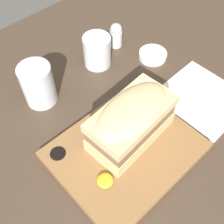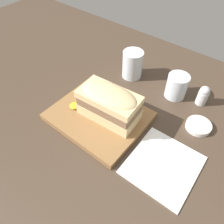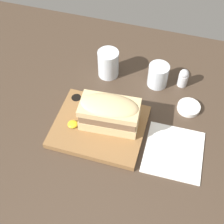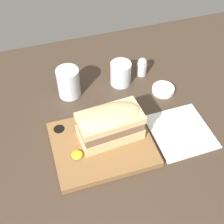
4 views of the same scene
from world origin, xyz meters
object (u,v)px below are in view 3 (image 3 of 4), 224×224
Objects in this scene: salt_shaker at (183,78)px; condiment_dish at (189,107)px; water_glass at (108,65)px; wine_glass at (158,76)px; sandwich at (109,112)px; serving_board at (99,126)px; napkin at (174,152)px.

condiment_dish is (3.83, -10.56, -2.74)cm from salt_shaker.
water_glass is 1.45× the size of salt_shaker.
water_glass is at bearing -179.30° from wine_glass.
sandwich is at bearing -72.25° from water_glass.
salt_shaker is (22.44, 26.42, 2.54)cm from serving_board.
sandwich is 2.22× the size of wine_glass.
salt_shaker is at bearing 93.69° from napkin.
wine_glass reaches higher than salt_shaker.
sandwich is at bearing -127.99° from salt_shaker.
water_glass is at bearing 164.80° from condiment_dish.
sandwich is 1.82× the size of water_glass.
serving_board is at bearing -79.99° from water_glass.
serving_board is 7.35cm from sandwich.
water_glass is 0.54× the size of napkin.
water_glass reaches higher than condiment_dish.
sandwich is 23.98cm from water_glass.
salt_shaker is at bearing 49.65° from serving_board.
wine_glass is 0.44× the size of napkin.
serving_board is 24.77cm from water_glass.
serving_board is 1.53× the size of sandwich.
water_glass reaches higher than napkin.
condiment_dish is at bearing 31.64° from sandwich.
sandwich reaches higher than condiment_dish.
water_glass reaches higher than wine_glass.
wine_glass is at bearing 64.70° from sandwich.
sandwich is at bearing -115.30° from wine_glass.
salt_shaker reaches higher than napkin.
salt_shaker is at bearing 4.85° from water_glass.
wine_glass is 15.43cm from condiment_dish.
water_glass is 18.06cm from wine_glass.
napkin is (10.49, -26.44, -3.74)cm from wine_glass.
water_glass is 38.99cm from napkin.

